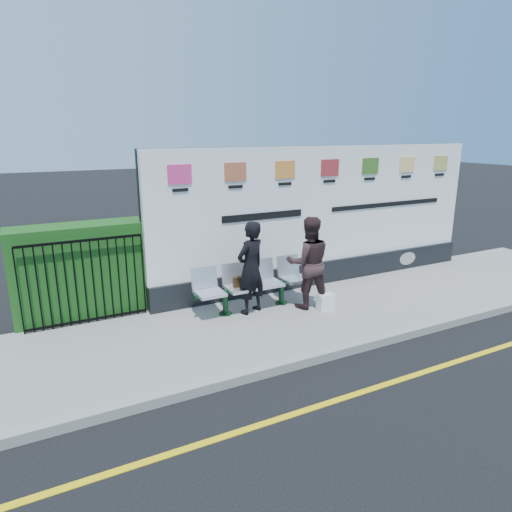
# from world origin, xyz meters

# --- Properties ---
(ground) EXTENTS (80.00, 80.00, 0.00)m
(ground) POSITION_xyz_m (0.00, 0.00, 0.00)
(ground) COLOR black
(pavement) EXTENTS (14.00, 3.00, 0.12)m
(pavement) POSITION_xyz_m (0.00, 2.50, 0.06)
(pavement) COLOR gray
(pavement) RESTS_ON ground
(kerb) EXTENTS (14.00, 0.18, 0.14)m
(kerb) POSITION_xyz_m (0.00, 1.00, 0.07)
(kerb) COLOR gray
(kerb) RESTS_ON ground
(yellow_line) EXTENTS (14.00, 0.10, 0.01)m
(yellow_line) POSITION_xyz_m (0.00, 0.00, 0.00)
(yellow_line) COLOR yellow
(yellow_line) RESTS_ON ground
(billboard) EXTENTS (8.00, 0.30, 3.00)m
(billboard) POSITION_xyz_m (0.50, 3.85, 1.42)
(billboard) COLOR black
(billboard) RESTS_ON pavement
(hedge) EXTENTS (2.35, 0.70, 1.70)m
(hedge) POSITION_xyz_m (-4.58, 4.30, 0.97)
(hedge) COLOR #1B4F18
(hedge) RESTS_ON pavement
(railing) EXTENTS (2.05, 0.06, 1.54)m
(railing) POSITION_xyz_m (-4.58, 3.85, 0.89)
(railing) COLOR black
(railing) RESTS_ON pavement
(bench) EXTENTS (2.30, 0.60, 0.49)m
(bench) POSITION_xyz_m (-1.65, 3.09, 0.37)
(bench) COLOR silver
(bench) RESTS_ON pavement
(woman_left) EXTENTS (0.74, 0.61, 1.74)m
(woman_left) POSITION_xyz_m (-1.78, 2.98, 0.99)
(woman_left) COLOR black
(woman_left) RESTS_ON pavement
(woman_right) EXTENTS (1.03, 0.91, 1.77)m
(woman_right) POSITION_xyz_m (-0.68, 2.72, 1.01)
(woman_right) COLOR #352223
(woman_right) RESTS_ON pavement
(handbag_brown) EXTENTS (0.25, 0.12, 0.19)m
(handbag_brown) POSITION_xyz_m (-1.95, 3.09, 0.71)
(handbag_brown) COLOR black
(handbag_brown) RESTS_ON bench
(carrier_bag_white) EXTENTS (0.31, 0.19, 0.31)m
(carrier_bag_white) POSITION_xyz_m (-0.46, 2.43, 0.28)
(carrier_bag_white) COLOR white
(carrier_bag_white) RESTS_ON pavement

